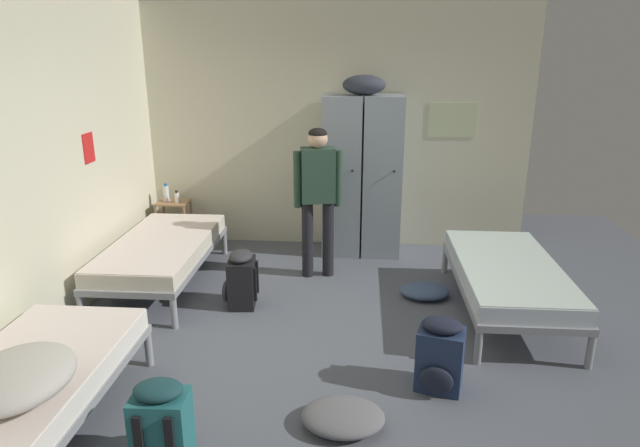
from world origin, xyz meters
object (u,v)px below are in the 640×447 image
object	(u,v)px
bedding_heap	(18,377)
backpack_navy	(440,356)
bed_left_front	(21,390)
bed_left_rear	(161,250)
shelf_unit	(174,219)
clothes_pile_grey	(343,417)
person_traveler	(318,189)
lotion_bottle	(177,197)
backpack_black	(241,280)
locker_bank	(362,173)
backpack_teal	(162,424)
clothes_pile_denim	(425,291)
water_bottle	(166,193)
bed_right	(508,274)

from	to	relation	value
bedding_heap	backpack_navy	xyz separation A→B (m)	(2.48, 0.97, -0.33)
bed_left_front	bed_left_rear	size ratio (longest dim) A/B	1.00
shelf_unit	clothes_pile_grey	distance (m)	3.96
bed_left_rear	person_traveler	bearing A→B (deg)	12.79
lotion_bottle	backpack_black	bearing A→B (deg)	-54.61
bed_left_front	locker_bank	bearing A→B (deg)	60.36
backpack_teal	clothes_pile_grey	xyz separation A→B (m)	(1.04, 0.40, -0.19)
person_traveler	clothes_pile_denim	world-z (taller)	person_traveler
shelf_unit	backpack_teal	distance (m)	3.86
bed_left_rear	backpack_black	bearing A→B (deg)	-25.07
person_traveler	clothes_pile_denim	bearing A→B (deg)	-23.61
bed_left_front	lotion_bottle	size ratio (longest dim) A/B	12.63
bed_left_front	clothes_pile_grey	xyz separation A→B (m)	(1.94, 0.31, -0.31)
bed_left_front	clothes_pile_grey	size ratio (longest dim) A/B	3.49
bed_left_rear	lotion_bottle	distance (m)	1.15
water_bottle	clothes_pile_grey	distance (m)	4.05
bed_left_rear	lotion_bottle	bearing A→B (deg)	99.21
lotion_bottle	clothes_pile_grey	bearing A→B (deg)	-56.82
bed_left_front	bedding_heap	xyz separation A→B (m)	(0.13, -0.19, 0.21)
lotion_bottle	backpack_navy	xyz separation A→B (m)	(2.79, -2.77, -0.38)
shelf_unit	bed_left_front	bearing A→B (deg)	-86.02
lotion_bottle	clothes_pile_grey	distance (m)	3.92
bed_left_rear	water_bottle	world-z (taller)	water_bottle
water_bottle	backpack_navy	bearing A→B (deg)	-43.89
locker_bank	backpack_navy	bearing A→B (deg)	-78.34
shelf_unit	water_bottle	bearing A→B (deg)	165.96
clothes_pile_denim	water_bottle	bearing A→B (deg)	156.78
water_bottle	clothes_pile_denim	xyz separation A→B (m)	(3.01, -1.29, -0.60)
backpack_black	bed_right	bearing A→B (deg)	0.92
shelf_unit	backpack_black	xyz separation A→B (m)	(1.16, -1.58, -0.09)
water_bottle	clothes_pile_grey	size ratio (longest dim) A/B	0.40
bed_left_front	clothes_pile_denim	bearing A→B (deg)	40.94
person_traveler	clothes_pile_grey	size ratio (longest dim) A/B	2.92
shelf_unit	backpack_navy	size ratio (longest dim) A/B	1.04
locker_bank	clothes_pile_grey	distance (m)	3.39
backpack_navy	backpack_teal	bearing A→B (deg)	-152.84
bed_left_rear	bedding_heap	xyz separation A→B (m)	(0.13, -2.62, 0.21)
lotion_bottle	shelf_unit	bearing A→B (deg)	150.26
bedding_heap	water_bottle	world-z (taller)	water_bottle
lotion_bottle	clothes_pile_grey	size ratio (longest dim) A/B	0.28
shelf_unit	bed_left_front	size ratio (longest dim) A/B	0.30
shelf_unit	lotion_bottle	xyz separation A→B (m)	(0.07, -0.04, 0.29)
shelf_unit	person_traveler	world-z (taller)	person_traveler
bedding_heap	water_bottle	size ratio (longest dim) A/B	3.21
bed_left_front	backpack_black	xyz separation A→B (m)	(0.91, 2.01, -0.12)
water_bottle	lotion_bottle	bearing A→B (deg)	-21.80
lotion_bottle	bedding_heap	bearing A→B (deg)	-85.23
backpack_teal	bed_left_front	bearing A→B (deg)	173.78
bed_left_rear	water_bottle	size ratio (longest dim) A/B	8.62
bedding_heap	backpack_teal	size ratio (longest dim) A/B	1.29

